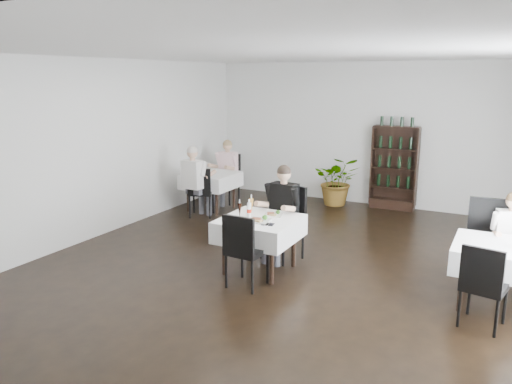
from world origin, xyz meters
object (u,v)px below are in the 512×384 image
diner_main (281,206)px  main_table (260,229)px  wine_shelf (394,169)px  potted_tree (338,181)px

diner_main → main_table: bearing=-97.9°
wine_shelf → potted_tree: bearing=-168.3°
wine_shelf → diner_main: wine_shelf is taller
potted_tree → diner_main: diner_main is taller
diner_main → wine_shelf: bearing=77.7°
wine_shelf → main_table: size_ratio=1.70×
diner_main → potted_tree: bearing=94.8°
main_table → potted_tree: 4.09m
potted_tree → wine_shelf: bearing=11.7°
main_table → potted_tree: bearing=93.1°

